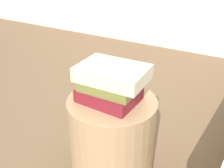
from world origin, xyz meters
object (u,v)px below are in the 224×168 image
Objects in this scene: book_maroon at (109,95)px; book_olive at (111,84)px; side_table at (112,143)px; book_cream at (113,73)px.

book_olive reaches higher than book_maroon.
side_table is 1.66× the size of book_cream.
book_cream reaches higher than book_maroon.
book_cream reaches higher than book_olive.
side_table is 0.26m from book_maroon.
book_maroon is at bearing -135.31° from book_cream.
book_maroon is 1.04× the size of book_olive.
book_olive is (-0.01, 0.00, 0.30)m from side_table.
side_table is 0.30m from book_olive.
book_maroon is at bearing -145.75° from side_table.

